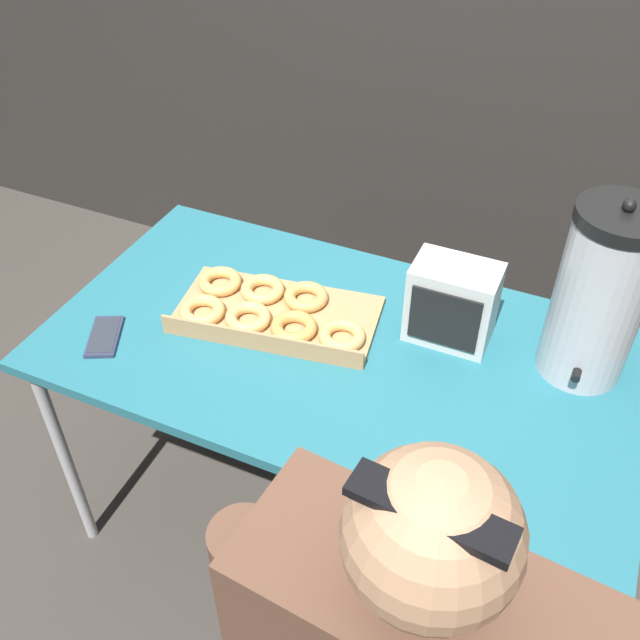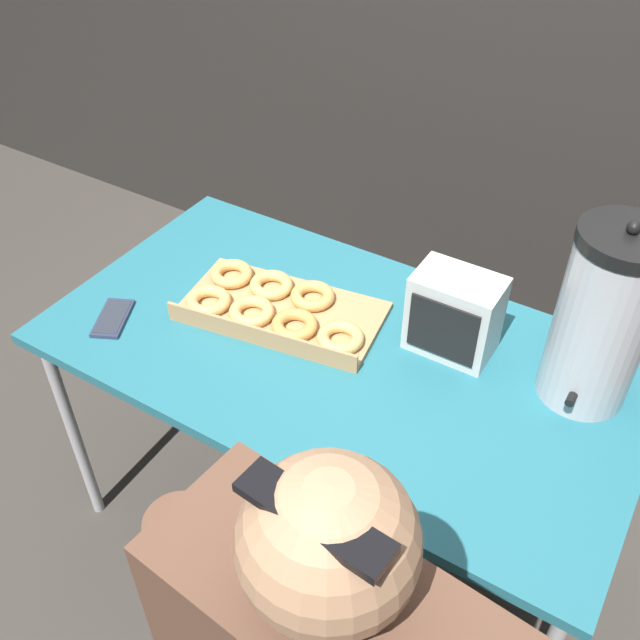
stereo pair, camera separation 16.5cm
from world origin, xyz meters
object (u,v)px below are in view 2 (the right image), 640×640
donut_box (276,308)px  coffee_urn (603,319)px  space_heater (454,314)px  cell_phone (113,318)px

donut_box → coffee_urn: coffee_urn is taller
space_heater → donut_box: bearing=-164.4°
cell_phone → donut_box: bearing=8.7°
donut_box → cell_phone: size_ratio=3.34×
cell_phone → space_heater: (0.74, 0.34, 0.09)m
coffee_urn → cell_phone: size_ratio=2.79×
space_heater → cell_phone: bearing=-155.2°
donut_box → cell_phone: 0.40m
cell_phone → space_heater: size_ratio=0.79×
donut_box → space_heater: 0.44m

